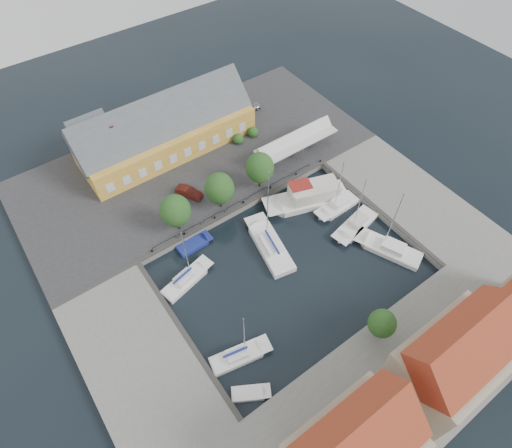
% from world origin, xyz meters
% --- Properties ---
extents(ground, '(140.00, 140.00, 0.00)m').
position_xyz_m(ground, '(0.00, 0.00, 0.00)').
color(ground, black).
rests_on(ground, ground).
extents(north_quay, '(56.00, 26.00, 1.00)m').
position_xyz_m(north_quay, '(0.00, 23.00, 0.50)').
color(north_quay, '#2D2D30').
rests_on(north_quay, ground).
extents(west_quay, '(12.00, 24.00, 1.00)m').
position_xyz_m(west_quay, '(-22.00, -2.00, 0.50)').
color(west_quay, slate).
rests_on(west_quay, ground).
extents(east_quay, '(12.00, 24.00, 1.00)m').
position_xyz_m(east_quay, '(22.00, -2.00, 0.50)').
color(east_quay, slate).
rests_on(east_quay, ground).
extents(south_bank, '(56.00, 14.00, 1.00)m').
position_xyz_m(south_bank, '(0.00, -21.00, 0.50)').
color(south_bank, slate).
rests_on(south_bank, ground).
extents(quay_edge_fittings, '(56.00, 24.72, 0.40)m').
position_xyz_m(quay_edge_fittings, '(0.02, 4.75, 1.06)').
color(quay_edge_fittings, '#383533').
rests_on(quay_edge_fittings, north_quay).
extents(warehouse, '(28.56, 14.00, 9.55)m').
position_xyz_m(warehouse, '(-2.60, 28.36, 4.43)').
color(warehouse, gold).
rests_on(warehouse, north_quay).
extents(tent_canopy, '(14.00, 4.00, 2.83)m').
position_xyz_m(tent_canopy, '(14.00, 14.50, 3.68)').
color(tent_canopy, silver).
rests_on(tent_canopy, north_quay).
extents(quay_trees, '(18.20, 4.20, 6.30)m').
position_xyz_m(quay_trees, '(-2.00, 12.00, 4.88)').
color(quay_trees, black).
rests_on(quay_trees, north_quay).
extents(car_silver, '(4.39, 1.77, 1.49)m').
position_xyz_m(car_silver, '(14.34, 28.02, 1.75)').
color(car_silver, '#979B9E').
rests_on(car_silver, north_quay).
extents(car_red, '(3.28, 4.38, 1.38)m').
position_xyz_m(car_red, '(-4.67, 16.62, 1.69)').
color(car_red, maroon).
rests_on(car_red, north_quay).
extents(center_sailboat, '(5.17, 10.98, 14.36)m').
position_xyz_m(center_sailboat, '(-0.20, 2.43, 0.36)').
color(center_sailboat, white).
rests_on(center_sailboat, ground).
extents(trawler, '(13.45, 7.73, 5.00)m').
position_xyz_m(trawler, '(9.75, 5.84, 1.02)').
color(trawler, white).
rests_on(trawler, ground).
extents(east_boat_a, '(7.48, 2.68, 10.59)m').
position_xyz_m(east_boat_a, '(12.35, 2.35, 0.26)').
color(east_boat_a, white).
rests_on(east_boat_a, ground).
extents(east_boat_b, '(8.46, 4.14, 11.16)m').
position_xyz_m(east_boat_b, '(12.04, -1.82, 0.26)').
color(east_boat_b, white).
rests_on(east_boat_b, ground).
extents(east_boat_c, '(6.38, 9.66, 11.85)m').
position_xyz_m(east_boat_c, '(12.90, -7.59, 0.26)').
color(east_boat_c, white).
rests_on(east_boat_c, ground).
extents(west_boat_a, '(7.96, 3.87, 10.38)m').
position_xyz_m(west_boat_a, '(-12.27, 4.49, 0.27)').
color(west_boat_a, white).
rests_on(west_boat_a, ground).
extents(west_boat_d, '(7.62, 3.65, 10.04)m').
position_xyz_m(west_boat_d, '(-12.43, -7.95, 0.27)').
color(west_boat_d, white).
rests_on(west_boat_d, ground).
extents(launch_sw, '(4.58, 3.60, 0.98)m').
position_xyz_m(launch_sw, '(-13.80, -12.09, 0.09)').
color(launch_sw, white).
rests_on(launch_sw, ground).
extents(launch_nw, '(5.17, 2.15, 0.88)m').
position_xyz_m(launch_nw, '(-8.52, 8.91, 0.09)').
color(launch_nw, navy).
rests_on(launch_nw, ground).
extents(townhouses, '(36.30, 8.50, 12.00)m').
position_xyz_m(townhouses, '(1.93, -23.24, 5.82)').
color(townhouses, '#B8A78D').
rests_on(townhouses, south_bank).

